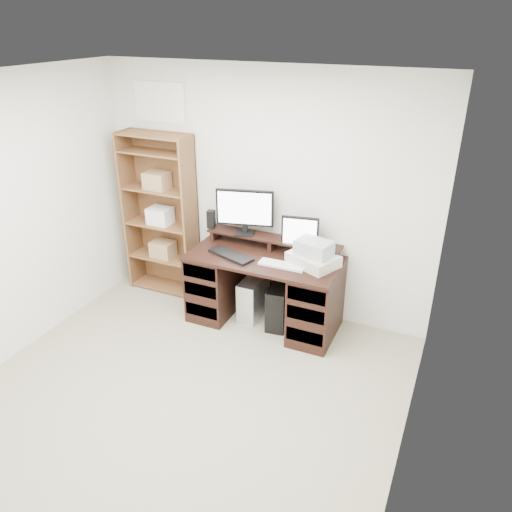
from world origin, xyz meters
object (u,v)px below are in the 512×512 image
Objects in this scene: monitor_small at (300,235)px; bookshelf at (161,214)px; monitor_wide at (245,210)px; tower_black at (280,304)px; desk at (265,289)px; printer at (313,260)px; tower_silver at (253,297)px.

bookshelf reaches higher than monitor_small.
tower_black is (0.46, -0.15, -0.90)m from monitor_wide.
desk is 0.67m from monitor_small.
monitor_wide is 1.31× the size of printer.
monitor_wide is at bearing -167.97° from printer.
bookshelf is at bearing 164.81° from monitor_wide.
monitor_wide is 0.62m from monitor_small.
monitor_small is at bearing 13.91° from tower_silver.
printer is (0.79, -0.17, -0.32)m from monitor_wide.
bookshelf is at bearing 168.70° from monitor_small.
desk is 1.45m from bookshelf.
desk is 3.79× the size of monitor_small.
tower_silver is 0.93× the size of tower_black.
monitor_wide is at bearing 140.27° from tower_silver.
monitor_wide is (-0.30, 0.19, 0.74)m from desk.
bookshelf is at bearing 170.90° from desk.
desk is 3.43× the size of printer.
tower_black is at bearing -5.11° from tower_silver.
tower_black is at bearing -6.66° from bookshelf.
monitor_small reaches higher than tower_black.
desk is 0.64m from printer.
tower_silver is at bearing -176.31° from monitor_small.
monitor_small is at bearing 39.44° from tower_black.
monitor_small is (0.29, 0.18, 0.58)m from desk.
monitor_small is 0.88m from tower_silver.
desk reaches higher than tower_black.
tower_silver is at bearing -7.03° from bookshelf.
monitor_small reaches higher than tower_silver.
tower_black is (-0.33, 0.02, -0.58)m from printer.
bookshelf reaches higher than tower_black.
printer is 0.24× the size of bookshelf.
tower_black is at bearing -158.89° from printer.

